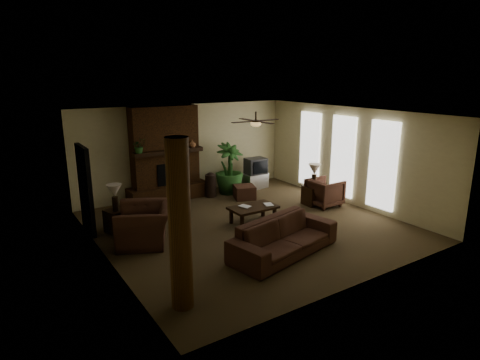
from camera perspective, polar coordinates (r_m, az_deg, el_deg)
room_shell at (r=9.83m, az=1.28°, el=1.19°), size 7.00×7.00×7.00m
fireplace at (r=12.28m, az=-10.39°, el=2.54°), size 2.40×0.70×2.80m
windows at (r=12.21m, az=14.23°, el=3.19°), size 0.08×3.65×2.35m
log_column at (r=6.43m, az=-8.46°, el=-6.41°), size 0.36×0.36×2.80m
doorway at (r=10.23m, az=-20.89°, el=-1.28°), size 0.10×1.00×2.10m
ceiling_fan at (r=10.10m, az=2.23°, el=8.07°), size 1.35×1.35×0.37m
sofa at (r=8.61m, az=6.23°, el=-7.19°), size 2.65×1.26×1.00m
armchair_left at (r=9.32m, az=-13.34°, el=-5.26°), size 1.34×1.56×1.16m
armchair_right at (r=11.89m, az=11.83°, el=-1.53°), size 0.80×0.85×0.87m
coffee_table at (r=10.34m, az=1.85°, el=-4.04°), size 1.20×0.70×0.43m
ottoman at (r=12.36m, az=0.63°, el=-1.71°), size 0.77×0.77×0.40m
tv_stand at (r=13.48m, az=2.05°, el=-0.10°), size 0.91×0.62×0.50m
tv at (r=13.33m, az=2.24°, el=1.98°), size 0.68×0.57×0.52m
floor_vase at (r=12.52m, az=-4.15°, el=-0.44°), size 0.34×0.34×0.77m
floor_plant at (r=12.87m, az=-1.53°, el=0.09°), size 1.13×1.72×0.89m
side_table_left at (r=10.22m, az=-16.78°, el=-5.50°), size 0.63×0.63×0.55m
lamp_left at (r=9.94m, az=-17.23°, el=-1.70°), size 0.45×0.45×0.65m
side_table_right at (r=11.96m, az=10.23°, el=-2.15°), size 0.53×0.53×0.55m
lamp_right at (r=11.82m, az=10.42°, el=1.29°), size 0.44×0.44×0.65m
mantel_plant at (r=11.58m, az=-14.00°, el=4.48°), size 0.40×0.44×0.33m
mantel_vase at (r=12.23m, az=-6.74°, el=5.08°), size 0.28×0.29×0.22m
book_a at (r=10.16m, az=0.31°, el=-3.18°), size 0.21×0.09×0.29m
book_b at (r=10.38m, az=3.49°, el=-2.80°), size 0.21×0.09×0.29m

